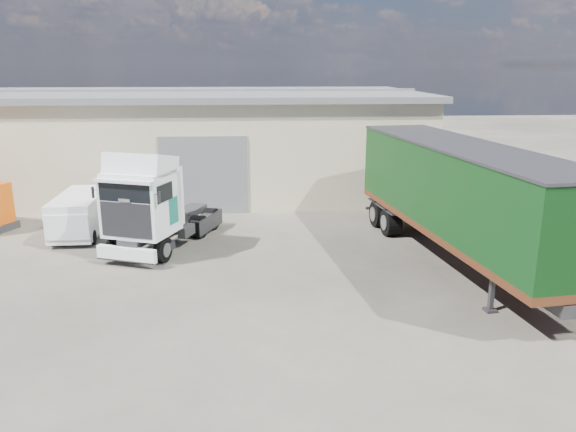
{
  "coord_description": "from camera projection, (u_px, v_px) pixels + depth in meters",
  "views": [
    {
      "loc": [
        0.17,
        -15.46,
        6.7
      ],
      "look_at": [
        1.4,
        3.0,
        1.7
      ],
      "focal_mm": 35.0,
      "sensor_mm": 36.0,
      "label": 1
    }
  ],
  "objects": [
    {
      "name": "warehouse",
      "position": [
        139.0,
        140.0,
        30.96
      ],
      "size": [
        30.6,
        12.6,
        5.42
      ],
      "color": "beige",
      "rests_on": "ground"
    },
    {
      "name": "tractor_unit",
      "position": [
        152.0,
        209.0,
        20.49
      ],
      "size": [
        4.0,
        6.02,
        3.85
      ],
      "rotation": [
        0.0,
        0.0,
        -0.35
      ],
      "color": "black",
      "rests_on": "ground"
    },
    {
      "name": "ground",
      "position": [
        248.0,
        299.0,
        16.63
      ],
      "size": [
        120.0,
        120.0,
        0.0
      ],
      "primitive_type": "plane",
      "color": "#272420",
      "rests_on": "ground"
    },
    {
      "name": "box_trailer",
      "position": [
        459.0,
        191.0,
        19.11
      ],
      "size": [
        4.17,
        12.71,
        4.15
      ],
      "rotation": [
        0.0,
        0.0,
        0.12
      ],
      "color": "#2D2D30",
      "rests_on": "ground"
    },
    {
      "name": "panel_van",
      "position": [
        80.0,
        215.0,
        22.55
      ],
      "size": [
        1.75,
        4.07,
        1.65
      ],
      "rotation": [
        0.0,
        0.0,
        0.02
      ],
      "color": "black",
      "rests_on": "ground"
    },
    {
      "name": "brick_boundary_wall",
      "position": [
        530.0,
        203.0,
        22.82
      ],
      "size": [
        0.35,
        26.0,
        2.5
      ],
      "primitive_type": "cube",
      "color": "brown",
      "rests_on": "ground"
    }
  ]
}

